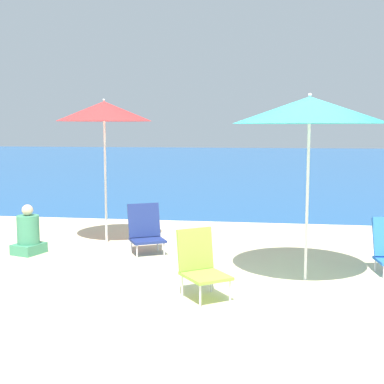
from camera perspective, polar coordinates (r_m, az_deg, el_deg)
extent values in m
plane|color=beige|center=(6.22, 8.02, -11.39)|extent=(60.00, 60.00, 0.00)
cube|color=#1E5699|center=(30.93, 8.47, 3.26)|extent=(60.00, 40.00, 0.01)
cylinder|color=white|center=(6.89, 12.18, -1.16)|extent=(0.04, 0.04, 1.99)
cone|color=teal|center=(6.83, 12.44, 8.53)|extent=(1.92, 1.92, 0.33)
sphere|color=white|center=(6.84, 12.48, 10.09)|extent=(0.04, 0.04, 0.04)
cylinder|color=white|center=(9.09, -9.21, 1.00)|extent=(0.04, 0.04, 2.05)
cone|color=red|center=(9.04, -9.36, 8.50)|extent=(1.58, 1.58, 0.33)
sphere|color=white|center=(9.05, -9.38, 9.66)|extent=(0.04, 0.04, 0.04)
cylinder|color=silver|center=(8.08, -5.89, -6.33)|extent=(0.02, 0.02, 0.20)
cylinder|color=silver|center=(8.19, -2.98, -6.13)|extent=(0.02, 0.02, 0.20)
cylinder|color=silver|center=(8.43, -6.48, -5.79)|extent=(0.02, 0.02, 0.20)
cylinder|color=silver|center=(8.53, -3.68, -5.60)|extent=(0.02, 0.02, 0.20)
cube|color=navy|center=(8.28, -4.76, -5.17)|extent=(0.64, 0.61, 0.04)
cube|color=navy|center=(8.43, -5.15, -3.01)|extent=(0.51, 0.37, 0.52)
cylinder|color=silver|center=(7.41, 19.79, -8.03)|extent=(0.02, 0.02, 0.17)
cylinder|color=silver|center=(7.73, 18.96, -7.38)|extent=(0.02, 0.02, 0.17)
cylinder|color=silver|center=(5.89, 0.88, -11.07)|extent=(0.02, 0.02, 0.26)
cylinder|color=silver|center=(6.07, 4.08, -10.53)|extent=(0.02, 0.02, 0.26)
cylinder|color=silver|center=(6.26, -1.05, -9.97)|extent=(0.02, 0.02, 0.26)
cylinder|color=silver|center=(6.43, 2.01, -9.51)|extent=(0.02, 0.02, 0.26)
cube|color=#8ECC3D|center=(6.11, 1.47, -8.94)|extent=(0.66, 0.68, 0.04)
cube|color=#8ECC3D|center=(6.27, 0.34, -6.08)|extent=(0.42, 0.35, 0.48)
cube|color=#3F8C66|center=(8.69, -17.01, -5.79)|extent=(0.49, 0.53, 0.16)
cylinder|color=#3F8C66|center=(8.63, -17.08, -3.85)|extent=(0.34, 0.34, 0.44)
sphere|color=beige|center=(8.58, -17.15, -1.85)|extent=(0.17, 0.17, 0.17)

